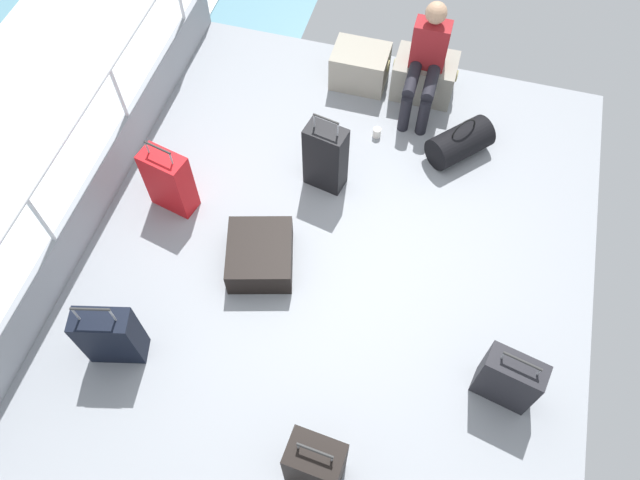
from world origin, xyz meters
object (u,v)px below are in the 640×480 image
Objects in this scene: suitcase_0 at (260,255)px; suitcase_5 at (110,336)px; cargo_crate_1 at (424,76)px; paper_cup at (377,132)px; cargo_crate_0 at (360,66)px; suitcase_2 at (315,464)px; suitcase_3 at (169,181)px; suitcase_4 at (326,157)px; suitcase_1 at (508,379)px; passenger_seated at (427,59)px; duffel_bag at (460,142)px.

suitcase_5 is (-0.83, -1.07, 0.17)m from suitcase_0.
cargo_crate_1 is 0.80m from paper_cup.
suitcase_5 is at bearing -108.23° from cargo_crate_0.
cargo_crate_1 is at bearing 89.40° from suitcase_2.
suitcase_4 reaches higher than suitcase_3.
suitcase_4 is at bearing 25.56° from suitcase_3.
suitcase_5 is (0.13, -1.46, -0.02)m from suitcase_3.
suitcase_2 reaches higher than cargo_crate_1.
suitcase_2 is at bearing -59.18° from suitcase_0.
suitcase_5 is at bearing -127.85° from suitcase_0.
suitcase_1 is 0.84× the size of suitcase_3.
suitcase_5 is at bearing -118.30° from paper_cup.
suitcase_0 is 1.81m from suitcase_2.
cargo_crate_1 is (0.66, 0.03, 0.01)m from cargo_crate_0.
cargo_crate_1 is 0.81× the size of suitcase_5.
suitcase_3 is at bearing 162.27° from suitcase_1.
paper_cup is (-1.48, 2.27, -0.24)m from suitcase_1.
suitcase_0 is 1.80m from paper_cup.
suitcase_4 is at bearing -89.93° from cargo_crate_0.
paper_cup is (0.34, 0.68, -0.31)m from suitcase_4.
suitcase_5 is (-1.79, -3.28, -0.28)m from passenger_seated.
passenger_seated is 2.66m from suitcase_3.
suitcase_1 reaches higher than duffel_bag.
paper_cup is at bearing -113.75° from cargo_crate_1.
suitcase_2 is 1.11× the size of duffel_bag.
suitcase_4 is 8.65× the size of paper_cup.
suitcase_5 reaches higher than cargo_crate_1.
suitcase_3 is 1.47m from suitcase_5.
suitcase_1 is 2.36m from duffel_bag.
suitcase_0 is at bearing -97.28° from cargo_crate_0.
suitcase_3 is 2.07m from paper_cup.
suitcase_5 is (-1.13, -3.44, 0.11)m from cargo_crate_0.
cargo_crate_1 is 3.21m from suitcase_1.
cargo_crate_1 is 1.55m from suitcase_4.
duffel_bag is (1.15, 0.67, -0.19)m from suitcase_4.
suitcase_0 is at bearing 52.15° from suitcase_5.
passenger_seated is 3.77m from suitcase_2.
suitcase_5 reaches higher than duffel_bag.
duffel_bag is 6.59× the size of paper_cup.
paper_cup is at bearing 68.86° from suitcase_0.
passenger_seated reaches higher than cargo_crate_0.
suitcase_0 is at bearing 164.51° from suitcase_1.
duffel_bag is (0.49, -0.54, -0.43)m from passenger_seated.
cargo_crate_0 is 1.38m from suitcase_4.
passenger_seated is at bearing 89.37° from suitcase_2.
suitcase_3 is (-1.92, -1.81, -0.27)m from passenger_seated.
cargo_crate_0 is 0.79m from passenger_seated.
suitcase_2 is (-1.20, -0.96, 0.03)m from suitcase_1.
paper_cup is (-0.32, -0.53, -0.54)m from passenger_seated.
suitcase_1 is 2.72m from paper_cup.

